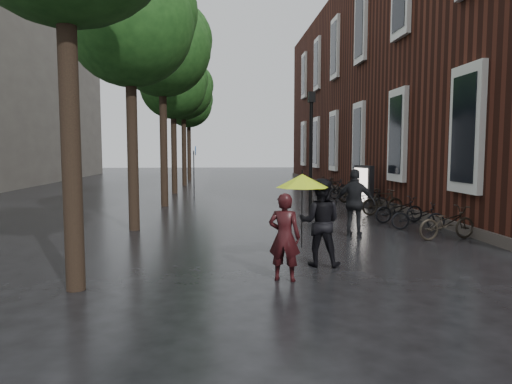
{
  "coord_description": "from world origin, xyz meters",
  "views": [
    {
      "loc": [
        -1.52,
        -6.9,
        2.39
      ],
      "look_at": [
        -0.52,
        5.51,
        1.27
      ],
      "focal_mm": 32.0,
      "sensor_mm": 36.0,
      "label": 1
    }
  ],
  "objects": [
    {
      "name": "ad_lightbox",
      "position": [
        4.68,
        12.28,
        0.89
      ],
      "size": [
        0.27,
        1.17,
        1.77
      ],
      "rotation": [
        0.0,
        0.0,
        0.27
      ],
      "color": "black",
      "rests_on": "ground"
    },
    {
      "name": "street_trees",
      "position": [
        -3.99,
        15.91,
        6.34
      ],
      "size": [
        4.33,
        34.03,
        8.91
      ],
      "color": "black",
      "rests_on": "ground"
    },
    {
      "name": "parked_bicycles",
      "position": [
        4.59,
        11.22,
        0.45
      ],
      "size": [
        2.02,
        14.73,
        1.0
      ],
      "color": "black",
      "rests_on": "ground"
    },
    {
      "name": "person_black",
      "position": [
        0.56,
        2.34,
        0.91
      ],
      "size": [
        1.04,
        0.91,
        1.82
      ],
      "primitive_type": "imported",
      "rotation": [
        0.0,
        0.0,
        2.86
      ],
      "color": "black",
      "rests_on": "ground"
    },
    {
      "name": "ground",
      "position": [
        0.0,
        0.0,
        0.0
      ],
      "size": [
        120.0,
        120.0,
        0.0
      ],
      "primitive_type": "plane",
      "color": "black"
    },
    {
      "name": "lime_umbrella",
      "position": [
        0.07,
        1.74,
        1.81
      ],
      "size": [
        1.02,
        1.02,
        1.51
      ],
      "rotation": [
        0.0,
        0.0,
        -0.01
      ],
      "color": "black",
      "rests_on": "ground"
    },
    {
      "name": "brick_building",
      "position": [
        10.47,
        19.46,
        5.99
      ],
      "size": [
        10.2,
        33.2,
        12.0
      ],
      "color": "#38160F",
      "rests_on": "ground"
    },
    {
      "name": "person_burgundy",
      "position": [
        -0.34,
        1.29,
        0.81
      ],
      "size": [
        0.69,
        0.56,
        1.63
      ],
      "primitive_type": "imported",
      "rotation": [
        0.0,
        0.0,
        2.81
      ],
      "color": "black",
      "rests_on": "ground"
    },
    {
      "name": "lamp_post",
      "position": [
        1.73,
        9.19,
        2.71
      ],
      "size": [
        0.23,
        0.23,
        4.47
      ],
      "rotation": [
        0.0,
        0.0,
        -0.24
      ],
      "color": "black",
      "rests_on": "ground"
    },
    {
      "name": "pedestrian_walking",
      "position": [
        2.24,
        5.45,
        0.95
      ],
      "size": [
        1.2,
        0.87,
        1.89
      ],
      "primitive_type": "imported",
      "rotation": [
        0.0,
        0.0,
        2.72
      ],
      "color": "black",
      "rests_on": "ground"
    },
    {
      "name": "cycle_sign",
      "position": [
        -2.82,
        17.3,
        1.75
      ],
      "size": [
        0.14,
        0.48,
        2.65
      ],
      "rotation": [
        0.0,
        0.0,
        -0.0
      ],
      "color": "#262628",
      "rests_on": "ground"
    }
  ]
}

